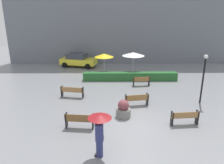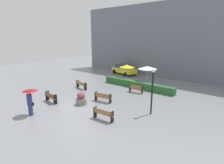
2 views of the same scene
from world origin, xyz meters
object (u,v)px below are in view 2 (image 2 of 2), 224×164
(bench_near_right, at_px, (103,114))
(bench_far_left, at_px, (81,84))
(bench_near_left, at_px, (51,97))
(bench_mid_center, at_px, (103,97))
(pedestrian_with_umbrella, at_px, (30,98))
(patio_umbrella_white, at_px, (147,68))
(lamp_post, at_px, (152,87))
(bench_back_row, at_px, (136,88))
(parked_car, at_px, (124,69))
(patio_umbrella_yellow, at_px, (127,66))
(planter_pot, at_px, (81,99))

(bench_near_right, xyz_separation_m, bench_far_left, (-7.35, 4.34, 0.00))
(bench_near_left, distance_m, bench_mid_center, 4.78)
(pedestrian_with_umbrella, xyz_separation_m, patio_umbrella_white, (2.83, 13.12, 0.86))
(patio_umbrella_white, bearing_deg, lamp_post, -59.24)
(bench_far_left, height_order, bench_near_left, bench_near_left)
(lamp_post, xyz_separation_m, patio_umbrella_white, (-4.23, 7.11, 0.04))
(bench_far_left, height_order, patio_umbrella_white, patio_umbrella_white)
(bench_far_left, xyz_separation_m, patio_umbrella_white, (5.30, 5.93, 1.75))
(bench_near_left, relative_size, patio_umbrella_white, 0.69)
(bench_back_row, relative_size, bench_near_left, 0.92)
(bench_back_row, distance_m, parked_car, 9.71)
(bench_far_left, relative_size, patio_umbrella_yellow, 0.80)
(bench_far_left, height_order, lamp_post, lamp_post)
(pedestrian_with_umbrella, height_order, patio_umbrella_white, patio_umbrella_white)
(bench_near_right, bearing_deg, parked_car, 120.29)
(bench_near_right, xyz_separation_m, pedestrian_with_umbrella, (-4.87, -2.84, 0.89))
(pedestrian_with_umbrella, bearing_deg, bench_near_left, 117.28)
(bench_near_left, relative_size, planter_pot, 1.47)
(bench_back_row, xyz_separation_m, bench_near_left, (-4.56, -7.39, 0.03))
(lamp_post, bearing_deg, parked_car, 133.61)
(lamp_post, distance_m, patio_umbrella_white, 8.27)
(bench_back_row, bearing_deg, bench_mid_center, -102.06)
(bench_far_left, distance_m, bench_mid_center, 5.10)
(bench_near_right, height_order, bench_mid_center, bench_mid_center)
(patio_umbrella_yellow, bearing_deg, pedestrian_with_umbrella, -89.40)
(parked_car, bearing_deg, bench_mid_center, -63.28)
(bench_far_left, bearing_deg, patio_umbrella_white, 48.19)
(bench_near_left, relative_size, lamp_post, 0.47)
(bench_near_left, xyz_separation_m, bench_mid_center, (3.64, 3.10, -0.03))
(lamp_post, height_order, parked_car, lamp_post)
(patio_umbrella_white, height_order, parked_car, patio_umbrella_white)
(bench_near_left, xyz_separation_m, planter_pot, (2.59, 1.41, -0.04))
(patio_umbrella_yellow, xyz_separation_m, parked_car, (-3.23, 3.87, -1.33))
(bench_near_right, height_order, bench_back_row, bench_near_right)
(bench_far_left, xyz_separation_m, bench_mid_center, (4.84, -1.61, -0.02))
(bench_near_left, height_order, patio_umbrella_yellow, patio_umbrella_yellow)
(planter_pot, bearing_deg, bench_mid_center, 58.15)
(bench_back_row, xyz_separation_m, patio_umbrella_white, (-0.45, 3.24, 1.76))
(planter_pot, bearing_deg, bench_near_left, -151.48)
(bench_near_right, bearing_deg, lamp_post, 55.42)
(pedestrian_with_umbrella, height_order, planter_pot, pedestrian_with_umbrella)
(lamp_post, relative_size, parked_car, 0.80)
(bench_near_right, xyz_separation_m, parked_car, (-8.24, 14.11, 0.31))
(pedestrian_with_umbrella, bearing_deg, parked_car, 101.23)
(bench_near_right, bearing_deg, bench_mid_center, 132.62)
(bench_mid_center, relative_size, pedestrian_with_umbrella, 0.83)
(planter_pot, bearing_deg, patio_umbrella_white, 80.67)
(bench_near_right, distance_m, pedestrian_with_umbrella, 5.71)
(bench_mid_center, bearing_deg, bench_near_left, -139.59)
(planter_pot, distance_m, patio_umbrella_white, 9.52)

